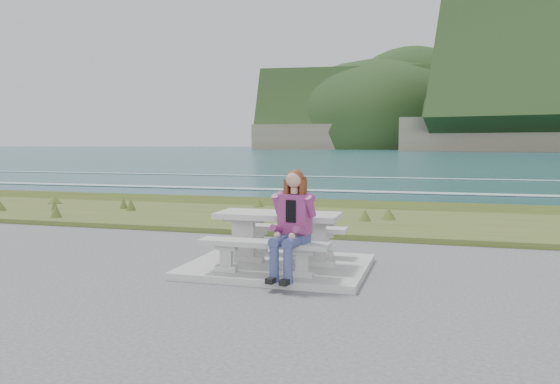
{
  "coord_description": "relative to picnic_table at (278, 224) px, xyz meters",
  "views": [
    {
      "loc": [
        2.23,
        -7.61,
        1.85
      ],
      "look_at": [
        -0.32,
        1.2,
        1.05
      ],
      "focal_mm": 35.0,
      "sensor_mm": 36.0,
      "label": 1
    }
  ],
  "objects": [
    {
      "name": "picnic_table",
      "position": [
        0.0,
        0.0,
        0.0
      ],
      "size": [
        1.8,
        0.75,
        0.75
      ],
      "color": "#999894",
      "rests_on": "concrete_slab"
    },
    {
      "name": "shore_drop",
      "position": [
        -0.0,
        7.9,
        -0.68
      ],
      "size": [
        160.0,
        0.8,
        2.2
      ],
      "primitive_type": "cube",
      "color": "#6E6052",
      "rests_on": "ground"
    },
    {
      "name": "grass_verge",
      "position": [
        -0.0,
        5.0,
        -0.68
      ],
      "size": [
        160.0,
        4.5,
        0.22
      ],
      "primitive_type": "cube",
      "color": "#33481B",
      "rests_on": "ground"
    },
    {
      "name": "seated_woman",
      "position": [
        0.4,
        -0.83,
        -0.06
      ],
      "size": [
        0.51,
        0.76,
        1.42
      ],
      "rotation": [
        0.0,
        0.0,
        -0.19
      ],
      "color": "navy",
      "rests_on": "concrete_slab"
    },
    {
      "name": "bench_seaward",
      "position": [
        0.0,
        0.7,
        -0.23
      ],
      "size": [
        1.8,
        0.35,
        0.45
      ],
      "color": "#999894",
      "rests_on": "concrete_slab"
    },
    {
      "name": "bench_landward",
      "position": [
        0.0,
        -0.7,
        -0.23
      ],
      "size": [
        1.8,
        0.35,
        0.45
      ],
      "color": "#999894",
      "rests_on": "concrete_slab"
    },
    {
      "name": "ocean",
      "position": [
        -0.0,
        25.09,
        -2.42
      ],
      "size": [
        1600.0,
        1600.0,
        0.09
      ],
      "color": "#1C4851",
      "rests_on": "ground"
    },
    {
      "name": "concrete_slab",
      "position": [
        -0.0,
        0.0,
        -0.63
      ],
      "size": [
        2.6,
        2.1,
        0.1
      ],
      "primitive_type": "cube",
      "color": "#999894",
      "rests_on": "ground"
    }
  ]
}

